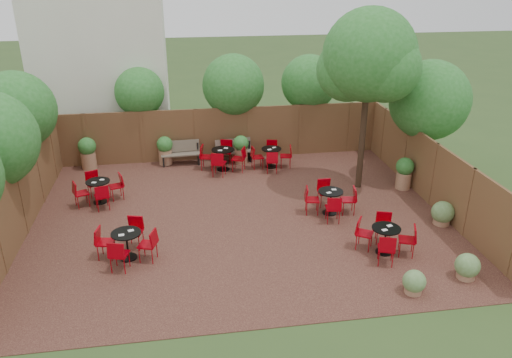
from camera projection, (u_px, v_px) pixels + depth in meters
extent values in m
plane|color=#354F23|center=(240.00, 218.00, 14.93)|extent=(80.00, 80.00, 0.00)
cube|color=#3A1D17|center=(240.00, 217.00, 14.93)|extent=(12.00, 10.00, 0.02)
cube|color=#54331F|center=(223.00, 134.00, 19.07)|extent=(12.00, 0.08, 2.00)
cube|color=#54331F|center=(21.00, 201.00, 13.68)|extent=(0.08, 10.00, 2.00)
cube|color=#54331F|center=(434.00, 175.00, 15.39)|extent=(0.08, 10.00, 2.00)
cube|color=silver|center=(101.00, 44.00, 19.97)|extent=(5.00, 4.00, 8.00)
sphere|color=#246922|center=(16.00, 110.00, 15.64)|extent=(2.45, 2.45, 2.45)
sphere|color=#246922|center=(139.00, 92.00, 18.67)|extent=(1.83, 1.83, 1.83)
sphere|color=#246922|center=(233.00, 85.00, 19.01)|extent=(2.35, 2.35, 2.35)
sphere|color=#246922|center=(309.00, 83.00, 19.64)|extent=(2.18, 2.18, 2.18)
sphere|color=#246922|center=(430.00, 100.00, 16.58)|extent=(2.65, 2.65, 2.65)
cylinder|color=black|center=(364.00, 121.00, 16.06)|extent=(0.25, 0.25, 4.60)
sphere|color=#246922|center=(370.00, 55.00, 15.24)|extent=(2.87, 2.87, 2.87)
sphere|color=#246922|center=(348.00, 70.00, 15.74)|extent=(2.01, 2.01, 2.01)
sphere|color=#246922|center=(386.00, 68.00, 15.07)|extent=(2.09, 2.09, 2.09)
cube|color=brown|center=(181.00, 154.00, 18.66)|extent=(1.44, 0.48, 0.05)
cube|color=brown|center=(180.00, 146.00, 18.73)|extent=(1.43, 0.16, 0.43)
cube|color=black|center=(163.00, 161.00, 18.65)|extent=(0.07, 0.43, 0.38)
cube|color=black|center=(198.00, 159.00, 18.84)|extent=(0.07, 0.43, 0.38)
cube|color=brown|center=(234.00, 152.00, 18.95)|extent=(1.42, 0.59, 0.05)
cube|color=brown|center=(233.00, 144.00, 19.01)|extent=(1.38, 0.29, 0.41)
cube|color=black|center=(217.00, 158.00, 18.94)|extent=(0.11, 0.42, 0.37)
cube|color=black|center=(250.00, 156.00, 19.12)|extent=(0.11, 0.42, 0.37)
cylinder|color=black|center=(129.00, 257.00, 12.85)|extent=(0.44, 0.44, 0.03)
cylinder|color=black|center=(127.00, 246.00, 12.71)|extent=(0.05, 0.05, 0.69)
cylinder|color=black|center=(126.00, 233.00, 12.57)|extent=(0.75, 0.75, 0.03)
cube|color=white|center=(131.00, 231.00, 12.65)|extent=(0.16, 0.13, 0.01)
cube|color=white|center=(121.00, 235.00, 12.44)|extent=(0.16, 0.13, 0.01)
cylinder|color=black|center=(384.00, 252.00, 13.10)|extent=(0.43, 0.43, 0.03)
cylinder|color=black|center=(385.00, 240.00, 12.96)|extent=(0.05, 0.05, 0.68)
cylinder|color=black|center=(386.00, 228.00, 12.83)|extent=(0.74, 0.74, 0.03)
cube|color=white|center=(390.00, 226.00, 12.90)|extent=(0.16, 0.14, 0.01)
cube|color=white|center=(385.00, 230.00, 12.70)|extent=(0.16, 0.14, 0.01)
cylinder|color=black|center=(100.00, 202.00, 15.84)|extent=(0.43, 0.43, 0.03)
cylinder|color=black|center=(99.00, 192.00, 15.71)|extent=(0.05, 0.05, 0.68)
cylinder|color=black|center=(98.00, 182.00, 15.57)|extent=(0.74, 0.74, 0.03)
cube|color=white|center=(102.00, 180.00, 15.65)|extent=(0.16, 0.14, 0.01)
cube|color=white|center=(94.00, 183.00, 15.44)|extent=(0.16, 0.14, 0.01)
cylinder|color=black|center=(329.00, 213.00, 15.15)|extent=(0.43, 0.43, 0.03)
cylinder|color=black|center=(330.00, 202.00, 15.02)|extent=(0.05, 0.05, 0.69)
cylinder|color=black|center=(331.00, 192.00, 14.88)|extent=(0.74, 0.74, 0.03)
cube|color=white|center=(334.00, 190.00, 14.96)|extent=(0.15, 0.12, 0.01)
cube|color=white|center=(329.00, 193.00, 14.75)|extent=(0.15, 0.12, 0.01)
cylinder|color=black|center=(271.00, 166.00, 18.60)|extent=(0.42, 0.42, 0.03)
cylinder|color=black|center=(271.00, 158.00, 18.46)|extent=(0.05, 0.05, 0.67)
cylinder|color=black|center=(271.00, 149.00, 18.33)|extent=(0.73, 0.73, 0.03)
cube|color=white|center=(274.00, 147.00, 18.41)|extent=(0.14, 0.11, 0.01)
cube|color=white|center=(269.00, 150.00, 18.20)|extent=(0.14, 0.11, 0.01)
cylinder|color=black|center=(223.00, 169.00, 18.35)|extent=(0.46, 0.46, 0.03)
cylinder|color=black|center=(223.00, 160.00, 18.20)|extent=(0.05, 0.05, 0.74)
cylinder|color=black|center=(223.00, 150.00, 18.05)|extent=(0.80, 0.80, 0.03)
cube|color=white|center=(226.00, 148.00, 18.13)|extent=(0.17, 0.14, 0.02)
cube|color=white|center=(220.00, 150.00, 17.91)|extent=(0.17, 0.14, 0.02)
cylinder|color=#95674A|center=(166.00, 157.00, 18.77)|extent=(0.49, 0.49, 0.56)
sphere|color=#246922|center=(165.00, 144.00, 18.57)|extent=(0.58, 0.58, 0.58)
cylinder|color=#95674A|center=(241.00, 156.00, 18.88)|extent=(0.49, 0.49, 0.56)
sphere|color=#246922|center=(241.00, 143.00, 18.68)|extent=(0.58, 0.58, 0.58)
cylinder|color=#95674A|center=(89.00, 160.00, 18.36)|extent=(0.53, 0.53, 0.61)
sphere|color=#246922|center=(87.00, 146.00, 18.15)|extent=(0.64, 0.64, 0.64)
cylinder|color=#95674A|center=(403.00, 180.00, 16.73)|extent=(0.49, 0.49, 0.56)
sphere|color=#246922|center=(405.00, 166.00, 16.53)|extent=(0.59, 0.59, 0.59)
cylinder|color=#95674A|center=(466.00, 274.00, 12.01)|extent=(0.43, 0.43, 0.20)
sphere|color=#547A3F|center=(467.00, 266.00, 11.91)|extent=(0.59, 0.59, 0.59)
cylinder|color=#95674A|center=(413.00, 289.00, 11.47)|extent=(0.39, 0.39, 0.18)
sphere|color=#547A3F|center=(414.00, 281.00, 11.38)|extent=(0.53, 0.53, 0.53)
cylinder|color=#95674A|center=(441.00, 221.00, 14.49)|extent=(0.47, 0.47, 0.21)
sphere|color=#547A3F|center=(443.00, 212.00, 14.39)|extent=(0.64, 0.64, 0.64)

